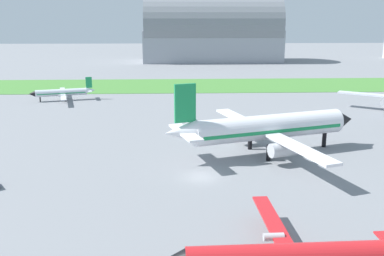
# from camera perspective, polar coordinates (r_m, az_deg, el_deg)

# --- Properties ---
(ground_plane) EXTENTS (600.00, 600.00, 0.00)m
(ground_plane) POSITION_cam_1_polar(r_m,az_deg,el_deg) (56.57, 1.12, -6.61)
(ground_plane) COLOR gray
(grass_taxiway_strip) EXTENTS (360.00, 28.00, 0.08)m
(grass_taxiway_strip) POSITION_cam_1_polar(r_m,az_deg,el_deg) (132.26, -0.92, 5.75)
(grass_taxiway_strip) COLOR #478438
(grass_taxiway_strip) RESTS_ON ground_plane
(airplane_midfield_jet) EXTENTS (31.76, 32.07, 11.64)m
(airplane_midfield_jet) POSITION_cam_1_polar(r_m,az_deg,el_deg) (65.65, 9.91, 0.04)
(airplane_midfield_jet) COLOR white
(airplane_midfield_jet) RESTS_ON ground_plane
(airplane_taxiing_turboprop) EXTENTS (16.18, 18.76, 5.73)m
(airplane_taxiing_turboprop) POSITION_cam_1_polar(r_m,az_deg,el_deg) (112.81, -17.00, 4.62)
(airplane_taxiing_turboprop) COLOR silver
(airplane_taxiing_turboprop) RESTS_ON ground_plane
(hangar_distant) EXTENTS (64.56, 28.40, 31.52)m
(hangar_distant) POSITION_cam_1_polar(r_m,az_deg,el_deg) (207.08, 2.70, 12.86)
(hangar_distant) COLOR #9399A3
(hangar_distant) RESTS_ON ground_plane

